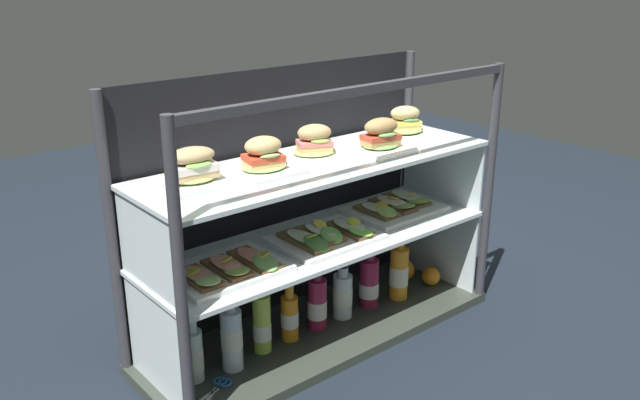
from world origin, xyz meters
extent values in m
cube|color=black|center=(0.00, 0.00, -0.01)|extent=(6.00, 6.00, 0.02)
cube|color=#323830|center=(0.00, 0.00, 0.02)|extent=(1.28, 0.44, 0.03)
cylinder|color=#333338|center=(-0.62, -0.20, 0.45)|extent=(0.03, 0.03, 0.90)
cylinder|color=#333338|center=(0.62, -0.20, 0.45)|extent=(0.03, 0.03, 0.90)
cylinder|color=#333338|center=(-0.62, 0.20, 0.45)|extent=(0.03, 0.03, 0.90)
cylinder|color=#333338|center=(0.62, 0.20, 0.45)|extent=(0.03, 0.03, 0.90)
cube|color=#333338|center=(0.00, -0.20, 0.89)|extent=(1.24, 0.03, 0.03)
cube|color=black|center=(0.00, 0.22, 0.47)|extent=(1.21, 0.01, 0.87)
cube|color=silver|center=(-0.60, 0.00, 0.19)|extent=(0.01, 0.38, 0.32)
cube|color=silver|center=(0.60, 0.00, 0.19)|extent=(0.01, 0.38, 0.32)
cube|color=silver|center=(0.00, 0.00, 0.36)|extent=(1.23, 0.39, 0.01)
cube|color=silver|center=(-0.60, 0.00, 0.49)|extent=(0.01, 0.38, 0.25)
cube|color=silver|center=(0.60, 0.00, 0.49)|extent=(0.01, 0.38, 0.25)
cube|color=silver|center=(0.00, 0.00, 0.62)|extent=(1.23, 0.39, 0.01)
cube|color=white|center=(-0.43, 0.04, 0.64)|extent=(0.18, 0.18, 0.01)
ellipsoid|color=#A7C062|center=(-0.43, 0.04, 0.66)|extent=(0.13, 0.11, 0.02)
cube|color=tan|center=(-0.43, 0.04, 0.67)|extent=(0.14, 0.10, 0.02)
cube|color=silver|center=(-0.43, 0.04, 0.69)|extent=(0.14, 0.10, 0.02)
ellipsoid|color=#7DB14F|center=(-0.43, 0.00, 0.70)|extent=(0.08, 0.04, 0.02)
ellipsoid|color=tan|center=(-0.43, 0.04, 0.72)|extent=(0.14, 0.10, 0.05)
cube|color=white|center=(-0.21, 0.01, 0.64)|extent=(0.20, 0.20, 0.01)
ellipsoid|color=#8EC460|center=(-0.21, 0.01, 0.65)|extent=(0.14, 0.12, 0.01)
cube|color=#E3BB77|center=(-0.21, 0.01, 0.66)|extent=(0.12, 0.10, 0.02)
cube|color=#CC4227|center=(-0.21, 0.01, 0.68)|extent=(0.13, 0.10, 0.02)
ellipsoid|color=#9ABA6F|center=(-0.21, -0.03, 0.69)|extent=(0.07, 0.04, 0.02)
ellipsoid|color=tan|center=(-0.21, 0.01, 0.72)|extent=(0.13, 0.10, 0.06)
cube|color=white|center=(0.01, 0.04, 0.64)|extent=(0.18, 0.18, 0.01)
ellipsoid|color=#A7C061|center=(0.01, 0.04, 0.65)|extent=(0.15, 0.12, 0.01)
cube|color=tan|center=(0.01, 0.04, 0.66)|extent=(0.13, 0.11, 0.02)
cube|color=#DC726F|center=(0.01, 0.04, 0.68)|extent=(0.13, 0.11, 0.01)
ellipsoid|color=#8EAE4E|center=(0.01, 0.01, 0.69)|extent=(0.07, 0.05, 0.01)
ellipsoid|color=tan|center=(0.01, 0.04, 0.71)|extent=(0.13, 0.11, 0.05)
cube|color=white|center=(0.22, -0.05, 0.64)|extent=(0.18, 0.18, 0.02)
ellipsoid|color=#72A455|center=(0.22, -0.05, 0.66)|extent=(0.13, 0.11, 0.01)
cube|color=tan|center=(0.22, -0.05, 0.67)|extent=(0.13, 0.09, 0.02)
cube|color=#BB442E|center=(0.22, -0.05, 0.68)|extent=(0.13, 0.09, 0.02)
ellipsoid|color=#6C9E55|center=(0.22, -0.08, 0.70)|extent=(0.07, 0.04, 0.01)
ellipsoid|color=#A37C4A|center=(0.22, -0.05, 0.72)|extent=(0.13, 0.09, 0.05)
cube|color=white|center=(0.43, 0.04, 0.64)|extent=(0.18, 0.18, 0.02)
ellipsoid|color=#92BB58|center=(0.43, 0.04, 0.66)|extent=(0.14, 0.12, 0.02)
cube|color=#D8C07E|center=(0.43, 0.04, 0.67)|extent=(0.12, 0.11, 0.02)
cube|color=#E8CA56|center=(0.43, 0.04, 0.68)|extent=(0.13, 0.11, 0.01)
ellipsoid|color=#5A834B|center=(0.43, 0.01, 0.70)|extent=(0.07, 0.05, 0.02)
ellipsoid|color=tan|center=(0.43, 0.04, 0.72)|extent=(0.13, 0.11, 0.05)
cube|color=white|center=(-0.38, -0.02, 0.37)|extent=(0.34, 0.25, 0.02)
cube|color=brown|center=(-0.48, -0.04, 0.39)|extent=(0.08, 0.17, 0.01)
ellipsoid|color=#9CCA6D|center=(-0.48, -0.09, 0.40)|extent=(0.09, 0.10, 0.03)
ellipsoid|color=#E99C87|center=(-0.48, -0.04, 0.40)|extent=(0.07, 0.13, 0.01)
cylinder|color=yellow|center=(-0.49, -0.03, 0.41)|extent=(0.06, 0.06, 0.02)
cube|color=brown|center=(-0.39, -0.04, 0.39)|extent=(0.08, 0.18, 0.01)
ellipsoid|color=#94B352|center=(-0.39, -0.09, 0.40)|extent=(0.07, 0.09, 0.03)
ellipsoid|color=#EEA185|center=(-0.39, -0.04, 0.40)|extent=(0.07, 0.14, 0.02)
cylinder|color=yellow|center=(-0.39, -0.04, 0.41)|extent=(0.05, 0.05, 0.02)
cube|color=brown|center=(-0.29, -0.04, 0.39)|extent=(0.08, 0.19, 0.01)
ellipsoid|color=#7CAF5D|center=(-0.29, -0.10, 0.40)|extent=(0.08, 0.10, 0.04)
ellipsoid|color=#F59878|center=(-0.29, -0.04, 0.40)|extent=(0.07, 0.15, 0.01)
cylinder|color=yellow|center=(-0.28, -0.07, 0.41)|extent=(0.07, 0.07, 0.02)
cube|color=white|center=(0.00, -0.03, 0.37)|extent=(0.34, 0.25, 0.02)
cube|color=brown|center=(-0.09, -0.03, 0.39)|extent=(0.08, 0.20, 0.01)
ellipsoid|color=#528C3E|center=(-0.09, -0.09, 0.40)|extent=(0.07, 0.10, 0.04)
ellipsoid|color=#E2EEC3|center=(-0.09, -0.03, 0.40)|extent=(0.07, 0.16, 0.01)
cylinder|color=yellow|center=(-0.08, -0.05, 0.41)|extent=(0.05, 0.04, 0.03)
cube|color=brown|center=(-0.01, -0.02, 0.39)|extent=(0.08, 0.18, 0.01)
ellipsoid|color=#80CA5A|center=(-0.01, -0.07, 0.40)|extent=(0.09, 0.10, 0.04)
ellipsoid|color=silver|center=(-0.01, -0.02, 0.40)|extent=(0.07, 0.14, 0.02)
cylinder|color=yellow|center=(0.00, 0.00, 0.41)|extent=(0.05, 0.05, 0.02)
cube|color=brown|center=(0.09, -0.05, 0.39)|extent=(0.08, 0.18, 0.01)
ellipsoid|color=#7BC949|center=(0.09, -0.10, 0.40)|extent=(0.09, 0.11, 0.03)
ellipsoid|color=beige|center=(0.09, -0.05, 0.40)|extent=(0.07, 0.14, 0.02)
cylinder|color=yellow|center=(0.10, -0.06, 0.41)|extent=(0.05, 0.05, 0.02)
cube|color=white|center=(0.37, 0.02, 0.37)|extent=(0.34, 0.25, 0.01)
cube|color=brown|center=(0.28, 0.02, 0.39)|extent=(0.08, 0.17, 0.01)
ellipsoid|color=#9FC159|center=(0.28, -0.03, 0.40)|extent=(0.08, 0.10, 0.03)
ellipsoid|color=#ECE7CA|center=(0.28, 0.02, 0.40)|extent=(0.07, 0.13, 0.01)
cylinder|color=#FEDE48|center=(0.29, 0.01, 0.41)|extent=(0.06, 0.06, 0.02)
cube|color=brown|center=(0.37, 0.03, 0.39)|extent=(0.08, 0.18, 0.01)
ellipsoid|color=#93B75B|center=(0.37, -0.03, 0.40)|extent=(0.07, 0.09, 0.04)
ellipsoid|color=#F5EBC0|center=(0.37, 0.03, 0.40)|extent=(0.07, 0.15, 0.02)
cylinder|color=yellow|center=(0.37, 0.03, 0.41)|extent=(0.05, 0.05, 0.02)
cube|color=brown|center=(0.46, 0.04, 0.38)|extent=(0.08, 0.18, 0.01)
ellipsoid|color=#93C348|center=(0.46, -0.01, 0.40)|extent=(0.08, 0.10, 0.03)
ellipsoid|color=silver|center=(0.46, 0.04, 0.40)|extent=(0.07, 0.15, 0.02)
cylinder|color=yellow|center=(0.46, 0.02, 0.41)|extent=(0.04, 0.03, 0.02)
cylinder|color=silver|center=(-0.49, 0.00, 0.12)|extent=(0.06, 0.06, 0.16)
cylinder|color=white|center=(-0.49, 0.00, 0.11)|extent=(0.06, 0.06, 0.07)
cylinder|color=white|center=(-0.49, 0.00, 0.22)|extent=(0.03, 0.03, 0.05)
cylinder|color=silver|center=(-0.49, 0.00, 0.25)|extent=(0.04, 0.04, 0.02)
cylinder|color=white|center=(-0.37, -0.02, 0.13)|extent=(0.07, 0.07, 0.20)
cylinder|color=#EEE8CC|center=(-0.37, -0.02, 0.14)|extent=(0.07, 0.07, 0.06)
cylinder|color=white|center=(-0.37, -0.02, 0.25)|extent=(0.03, 0.03, 0.04)
cylinder|color=silver|center=(-0.37, -0.02, 0.28)|extent=(0.04, 0.04, 0.01)
cylinder|color=#B8D74D|center=(-0.24, 0.00, 0.13)|extent=(0.06, 0.06, 0.20)
cylinder|color=white|center=(-0.24, 0.00, 0.11)|extent=(0.06, 0.06, 0.06)
cylinder|color=#B2CC49|center=(-0.24, 0.00, 0.25)|extent=(0.03, 0.03, 0.03)
cylinder|color=silver|center=(-0.24, 0.00, 0.28)|extent=(0.03, 0.03, 0.02)
cylinder|color=orange|center=(-0.13, 0.00, 0.11)|extent=(0.06, 0.06, 0.15)
cylinder|color=silver|center=(-0.13, 0.00, 0.11)|extent=(0.06, 0.06, 0.05)
cylinder|color=orange|center=(-0.13, 0.00, 0.21)|extent=(0.03, 0.03, 0.05)
cylinder|color=#266DB5|center=(-0.13, 0.00, 0.24)|extent=(0.03, 0.03, 0.01)
cylinder|color=#992045|center=(-0.01, 0.00, 0.12)|extent=(0.07, 0.07, 0.18)
cylinder|color=white|center=(-0.01, 0.00, 0.10)|extent=(0.07, 0.07, 0.06)
cylinder|color=#912B4B|center=(-0.01, 0.00, 0.23)|extent=(0.03, 0.03, 0.04)
cylinder|color=teal|center=(-0.01, 0.00, 0.26)|extent=(0.03, 0.03, 0.01)
cylinder|color=white|center=(0.10, 0.00, 0.11)|extent=(0.07, 0.07, 0.16)
cylinder|color=white|center=(0.10, 0.00, 0.11)|extent=(0.07, 0.07, 0.06)
cylinder|color=silver|center=(0.10, 0.00, 0.21)|extent=(0.04, 0.04, 0.04)
cylinder|color=black|center=(0.10, 0.00, 0.23)|extent=(0.04, 0.04, 0.01)
cylinder|color=maroon|center=(0.23, 0.00, 0.12)|extent=(0.07, 0.07, 0.18)
cylinder|color=silver|center=(0.23, 0.00, 0.10)|extent=(0.07, 0.07, 0.05)
cylinder|color=#9A2C4B|center=(0.23, 0.00, 0.23)|extent=(0.03, 0.03, 0.03)
cylinder|color=#326EB7|center=(0.23, 0.00, 0.25)|extent=(0.04, 0.04, 0.01)
cylinder|color=orange|center=(0.36, -0.03, 0.13)|extent=(0.07, 0.07, 0.20)
cylinder|color=white|center=(0.36, -0.03, 0.13)|extent=(0.07, 0.07, 0.08)
cylinder|color=orange|center=(0.36, -0.03, 0.26)|extent=(0.03, 0.03, 0.04)
cylinder|color=silver|center=(0.36, -0.03, 0.28)|extent=(0.04, 0.04, 0.01)
sphere|color=orange|center=(0.48, 0.06, 0.08)|extent=(0.08, 0.08, 0.08)
sphere|color=orange|center=(0.53, -0.04, 0.07)|extent=(0.07, 0.07, 0.07)
cube|color=silver|center=(-0.51, -0.11, 0.04)|extent=(0.09, 0.07, 0.00)
torus|color=#21599F|center=(-0.44, -0.06, 0.04)|extent=(0.06, 0.06, 0.01)
cube|color=silver|center=(-0.52, -0.10, 0.04)|extent=(0.11, 0.04, 0.00)
torus|color=#2557A0|center=(-0.44, -0.08, 0.04)|extent=(0.05, 0.05, 0.01)
cylinder|color=silver|center=(-0.48, -0.09, 0.04)|extent=(0.01, 0.01, 0.01)
camera|label=1|loc=(-1.31, -1.57, 1.23)|focal=37.72mm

